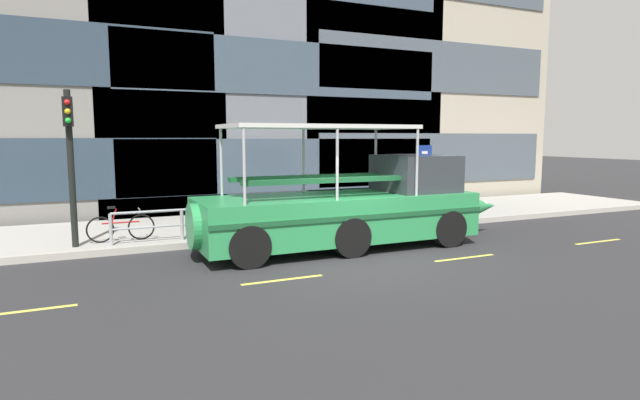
% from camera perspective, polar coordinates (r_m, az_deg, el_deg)
% --- Properties ---
extents(ground_plane, '(120.00, 120.00, 0.00)m').
position_cam_1_polar(ground_plane, '(12.75, 4.75, -6.59)').
color(ground_plane, '#2B2B2D').
extents(sidewalk, '(32.00, 4.80, 0.18)m').
position_cam_1_polar(sidewalk, '(17.73, -4.14, -2.45)').
color(sidewalk, '#A8A59E').
rests_on(sidewalk, ground_plane).
extents(curb_edge, '(32.00, 0.18, 0.18)m').
position_cam_1_polar(curb_edge, '(15.45, -0.91, -3.83)').
color(curb_edge, '#B2ADA3').
rests_on(curb_edge, ground_plane).
extents(lane_centreline, '(25.80, 0.12, 0.01)m').
position_cam_1_polar(lane_centreline, '(12.03, 6.74, -7.41)').
color(lane_centreline, '#DBD64C').
rests_on(lane_centreline, ground_plane).
extents(office_tower_right, '(12.93, 11.54, 20.24)m').
position_cam_1_polar(office_tower_right, '(29.78, 6.14, 20.78)').
color(office_tower_right, '#B2A893').
rests_on(office_tower_right, ground_plane).
extents(curb_guardrail, '(10.93, 0.09, 0.86)m').
position_cam_1_polar(curb_guardrail, '(15.61, -1.75, -1.23)').
color(curb_guardrail, '#9EA0A8').
rests_on(curb_guardrail, sidewalk).
extents(traffic_light_pole, '(0.24, 0.46, 3.96)m').
position_cam_1_polar(traffic_light_pole, '(14.42, -25.74, 4.70)').
color(traffic_light_pole, black).
rests_on(traffic_light_pole, sidewalk).
extents(parking_sign, '(0.60, 0.12, 2.51)m').
position_cam_1_polar(parking_sign, '(18.31, 11.30, 3.40)').
color(parking_sign, '#4C4F54').
rests_on(parking_sign, sidewalk).
extents(leaned_bicycle, '(1.74, 0.46, 0.96)m').
position_cam_1_polar(leaned_bicycle, '(14.97, -21.02, -2.83)').
color(leaned_bicycle, black).
rests_on(leaned_bicycle, sidewalk).
extents(duck_tour_boat, '(9.38, 2.49, 3.29)m').
position_cam_1_polar(duck_tour_boat, '(14.11, 3.97, -0.82)').
color(duck_tour_boat, '#2D9351').
rests_on(duck_tour_boat, ground_plane).
extents(pedestrian_near_bow, '(0.28, 0.48, 1.74)m').
position_cam_1_polar(pedestrian_near_bow, '(18.43, 6.69, 1.45)').
color(pedestrian_near_bow, '#1E2338').
rests_on(pedestrian_near_bow, sidewalk).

